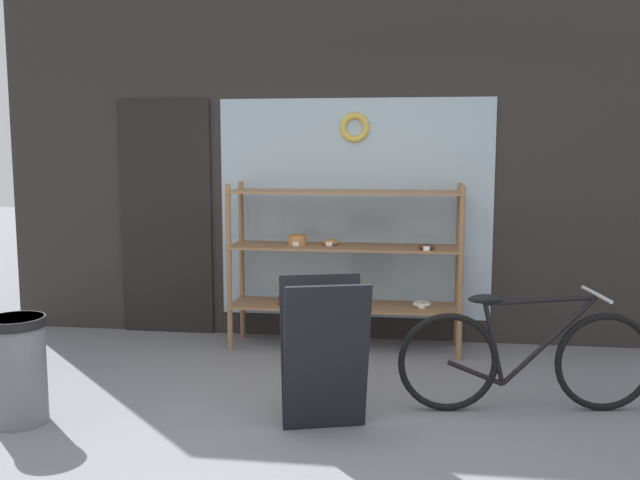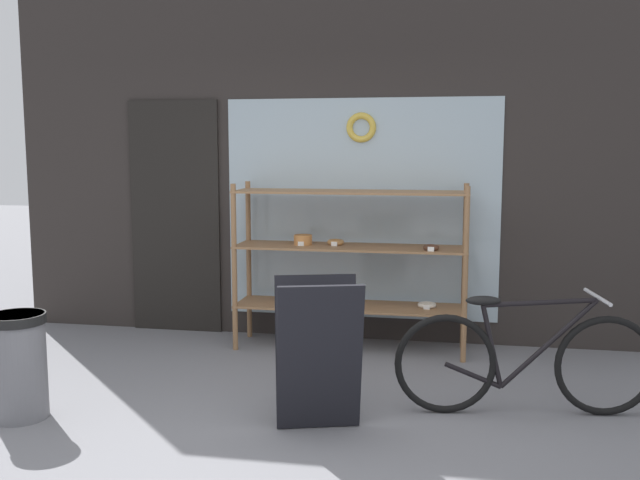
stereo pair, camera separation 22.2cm
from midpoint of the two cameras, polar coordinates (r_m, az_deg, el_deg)
name	(u,v)px [view 2 (the right image)]	position (r m, az deg, el deg)	size (l,w,h in m)	color
ground_plane	(261,462)	(4.03, -3.06, -17.31)	(30.00, 30.00, 0.00)	slate
storefront_facade	(335,141)	(6.24, 2.24, 7.92)	(5.95, 0.13, 3.57)	#2D2826
display_case	(349,254)	(5.91, 3.41, -1.10)	(1.92, 0.47, 1.39)	#8E6642
bicycle	(524,361)	(4.76, 17.34, -9.23)	(1.64, 0.46, 0.78)	black
sandwich_board	(318,354)	(4.31, 1.34, -9.11)	(0.59, 0.51, 0.91)	black
trash_bin	(18,362)	(4.82, -21.77, -9.05)	(0.35, 0.35, 0.67)	slate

